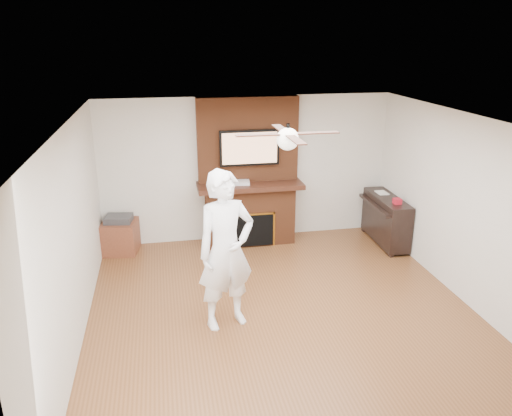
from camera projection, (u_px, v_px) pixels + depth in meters
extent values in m
cube|color=brown|center=(284.00, 321.00, 6.52)|extent=(5.36, 5.86, 0.18)
cube|color=white|center=(288.00, 115.00, 5.64)|extent=(5.36, 5.86, 0.18)
cube|color=beige|center=(246.00, 168.00, 8.71)|extent=(5.36, 0.18, 2.50)
cube|color=beige|center=(387.00, 372.00, 3.45)|extent=(5.36, 0.18, 2.50)
cube|color=beige|center=(63.00, 242.00, 5.62)|extent=(0.18, 5.86, 2.50)
cube|color=beige|center=(477.00, 212.00, 6.54)|extent=(0.18, 5.86, 2.50)
cube|color=brown|center=(250.00, 215.00, 8.65)|extent=(1.50, 0.50, 1.00)
cube|color=black|center=(250.00, 185.00, 8.44)|extent=(1.78, 0.64, 0.08)
cube|color=brown|center=(248.00, 139.00, 8.36)|extent=(1.70, 0.20, 1.42)
cube|color=black|center=(252.00, 230.00, 8.47)|extent=(0.70, 0.06, 0.55)
cube|color=#BF8C2D|center=(252.00, 215.00, 8.37)|extent=(0.78, 0.02, 0.03)
cube|color=#BF8C2D|center=(231.00, 232.00, 8.40)|extent=(0.03, 0.02, 0.61)
cube|color=#BF8C2D|center=(274.00, 229.00, 8.53)|extent=(0.03, 0.02, 0.61)
cube|color=black|center=(249.00, 148.00, 8.26)|extent=(1.00, 0.07, 0.60)
cube|color=tan|center=(250.00, 148.00, 8.22)|extent=(0.92, 0.01, 0.52)
cylinder|color=black|center=(288.00, 130.00, 5.69)|extent=(0.04, 0.04, 0.14)
sphere|color=white|center=(288.00, 139.00, 5.73)|extent=(0.26, 0.26, 0.26)
cube|color=black|center=(316.00, 133.00, 5.77)|extent=(0.55, 0.11, 0.01)
cube|color=black|center=(281.00, 129.00, 6.01)|extent=(0.11, 0.55, 0.01)
cube|color=black|center=(260.00, 135.00, 5.65)|extent=(0.55, 0.11, 0.01)
cube|color=black|center=(295.00, 140.00, 5.40)|extent=(0.11, 0.55, 0.01)
imported|color=white|center=(226.00, 251.00, 5.99)|extent=(0.85, 0.68, 2.00)
cube|color=brown|center=(120.00, 237.00, 8.31)|extent=(0.64, 0.64, 0.53)
cube|color=#313133|center=(119.00, 219.00, 8.20)|extent=(0.48, 0.40, 0.11)
cube|color=black|center=(386.00, 219.00, 8.61)|extent=(0.40, 1.28, 0.78)
cube|color=black|center=(393.00, 237.00, 8.09)|extent=(0.06, 0.10, 0.69)
cube|color=black|center=(365.00, 214.00, 9.15)|extent=(0.06, 0.10, 0.69)
cube|color=black|center=(375.00, 205.00, 8.49)|extent=(0.17, 1.18, 0.05)
cube|color=silver|center=(382.00, 193.00, 8.71)|extent=(0.18, 0.25, 0.01)
cube|color=#B31627|center=(397.00, 201.00, 8.15)|extent=(0.12, 0.12, 0.09)
cube|color=silver|center=(238.00, 182.00, 8.36)|extent=(0.41, 0.27, 0.05)
cylinder|color=orange|center=(238.00, 242.00, 8.62)|extent=(0.07, 0.07, 0.11)
cylinder|color=beige|center=(258.00, 240.00, 8.70)|extent=(0.08, 0.08, 0.11)
cylinder|color=#34669C|center=(259.00, 242.00, 8.67)|extent=(0.06, 0.06, 0.08)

